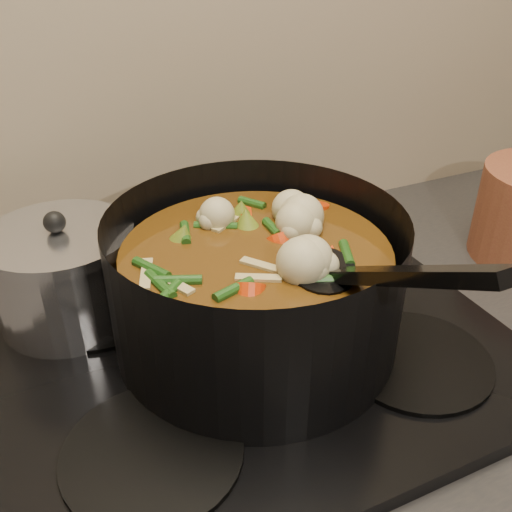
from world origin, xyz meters
name	(u,v)px	position (x,y,z in m)	size (l,w,h in m)	color
stovetop	(247,340)	(0.00, 1.93, 0.92)	(0.62, 0.54, 0.03)	black
stockpot	(257,286)	(0.01, 1.92, 1.01)	(0.39, 0.49, 0.25)	black
saucepan	(65,274)	(-0.19, 2.06, 0.99)	(0.19, 0.19, 0.15)	silver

